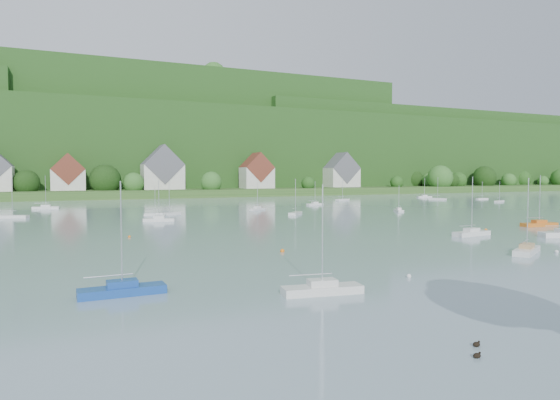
% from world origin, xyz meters
% --- Properties ---
extents(far_shore_strip, '(600.00, 60.00, 3.00)m').
position_xyz_m(far_shore_strip, '(0.00, 200.00, 1.50)').
color(far_shore_strip, '#274E1D').
rests_on(far_shore_strip, ground).
extents(forested_ridge, '(620.00, 181.22, 69.89)m').
position_xyz_m(forested_ridge, '(0.39, 268.57, 22.89)').
color(forested_ridge, '#194516').
rests_on(forested_ridge, ground).
extents(village_building_1, '(12.00, 9.36, 14.00)m').
position_xyz_m(village_building_1, '(-30.00, 189.00, 8.75)').
color(village_building_1, beige).
rests_on(village_building_1, far_shore_strip).
extents(village_building_2, '(16.00, 11.44, 18.00)m').
position_xyz_m(village_building_2, '(5.00, 188.00, 10.27)').
color(village_building_2, beige).
rests_on(village_building_2, far_shore_strip).
extents(village_building_3, '(13.00, 10.40, 15.50)m').
position_xyz_m(village_building_3, '(45.00, 186.00, 9.43)').
color(village_building_3, beige).
rests_on(village_building_3, far_shore_strip).
extents(village_building_4, '(15.00, 10.40, 16.50)m').
position_xyz_m(village_building_4, '(90.00, 190.00, 9.59)').
color(village_building_4, beige).
rests_on(village_building_4, far_shore_strip).
extents(near_sailboat_0, '(6.28, 2.58, 8.22)m').
position_xyz_m(near_sailboat_0, '(-13.49, 20.28, 0.44)').
color(near_sailboat_0, silver).
rests_on(near_sailboat_0, ground).
extents(near_sailboat_1, '(6.32, 1.94, 8.47)m').
position_xyz_m(near_sailboat_1, '(-27.26, 25.94, 0.45)').
color(near_sailboat_1, '#184295').
rests_on(near_sailboat_1, ground).
extents(near_sailboat_2, '(6.41, 4.64, 8.57)m').
position_xyz_m(near_sailboat_2, '(16.79, 27.42, 0.45)').
color(near_sailboat_2, silver).
rests_on(near_sailboat_2, ground).
extents(near_sailboat_3, '(6.56, 2.55, 8.62)m').
position_xyz_m(near_sailboat_3, '(23.37, 42.16, 0.45)').
color(near_sailboat_3, silver).
rests_on(near_sailboat_3, ground).
extents(near_sailboat_5, '(6.71, 2.67, 8.81)m').
position_xyz_m(near_sailboat_5, '(43.70, 47.04, 0.46)').
color(near_sailboat_5, '#C8641C').
rests_on(near_sailboat_5, ground).
extents(mooring_buoy_0, '(0.49, 0.49, 0.49)m').
position_xyz_m(mooring_buoy_0, '(-8.21, 39.45, 0.00)').
color(mooring_buoy_0, orange).
rests_on(mooring_buoy_0, ground).
extents(mooring_buoy_1, '(0.41, 0.41, 0.41)m').
position_xyz_m(mooring_buoy_1, '(-3.79, 22.35, 0.00)').
color(mooring_buoy_1, silver).
rests_on(mooring_buoy_1, ground).
extents(mooring_buoy_2, '(0.50, 0.50, 0.50)m').
position_xyz_m(mooring_buoy_2, '(30.00, 45.74, 0.00)').
color(mooring_buoy_2, orange).
rests_on(mooring_buoy_2, ground).
extents(mooring_buoy_3, '(0.38, 0.38, 0.38)m').
position_xyz_m(mooring_buoy_3, '(-22.79, 60.20, 0.00)').
color(mooring_buoy_3, orange).
rests_on(mooring_buoy_3, ground).
extents(mooring_buoy_4, '(0.43, 0.43, 0.43)m').
position_xyz_m(mooring_buoy_4, '(20.32, 26.36, 0.00)').
color(mooring_buoy_4, silver).
rests_on(mooring_buoy_4, ground).
extents(duck_pair, '(1.66, 1.48, 0.32)m').
position_xyz_m(duck_pair, '(-12.12, 6.60, 0.10)').
color(duck_pair, black).
rests_on(duck_pair, ground).
extents(far_sailboat_cluster, '(198.59, 71.39, 8.71)m').
position_xyz_m(far_sailboat_cluster, '(6.76, 113.01, 0.37)').
color(far_sailboat_cluster, silver).
rests_on(far_sailboat_cluster, ground).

